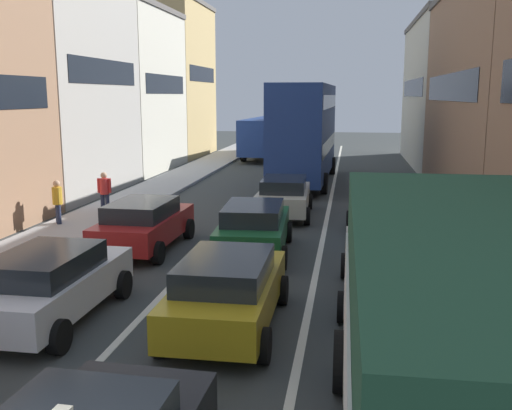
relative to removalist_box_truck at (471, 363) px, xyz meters
name	(u,v)px	position (x,y,z in m)	size (l,w,h in m)	color
sidewalk_left	(132,201)	(-10.40, 17.76, -1.90)	(2.60, 64.00, 0.14)	#A8A8A8
lane_stripe_left	(246,206)	(-5.40, 17.76, -1.97)	(0.16, 60.00, 0.01)	silver
lane_stripe_right	(329,209)	(-2.00, 17.76, -1.97)	(0.16, 60.00, 0.01)	silver
building_row_left	(41,84)	(-15.70, 20.41, 3.08)	(7.20, 43.90, 11.31)	#9E7556
removalist_box_truck	(471,363)	(0.00, 0.00, 0.00)	(2.77, 7.73, 3.58)	#B7B29E
sedan_centre_lane_second	(227,290)	(-3.51, 5.08, -1.18)	(2.08, 4.31, 1.49)	#B29319
wagon_left_lane_second	(50,283)	(-7.13, 4.88, -1.18)	(2.08, 4.31, 1.49)	silver
hatchback_centre_lane_third	(254,227)	(-3.89, 10.54, -1.18)	(2.26, 4.39, 1.49)	#19592D
sedan_left_lane_third	(144,223)	(-7.19, 10.52, -1.18)	(2.11, 4.33, 1.49)	#A51E1E
coupe_centre_lane_fourth	(284,196)	(-3.63, 15.99, -1.18)	(2.20, 4.37, 1.49)	beige
sedan_right_lane_behind_truck	(387,266)	(-0.34, 7.18, -1.18)	(2.09, 4.31, 1.49)	gray
wagon_right_lane_far	(383,216)	(-0.14, 12.79, -1.18)	(2.28, 4.40, 1.49)	#194C8C
bus_mid_queue_primary	(305,129)	(-3.54, 24.52, 0.86)	(2.99, 10.56, 5.06)	navy
bus_far_queue_secondary	(270,133)	(-7.09, 37.06, -0.21)	(3.20, 10.61, 2.90)	navy
pedestrian_mid_sidewalk	(58,201)	(-11.16, 12.86, -1.03)	(0.36, 0.45, 1.66)	#262D47
pedestrian_far_sidewalk	(104,191)	(-10.42, 15.11, -1.03)	(0.54, 0.34, 1.66)	#262D47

